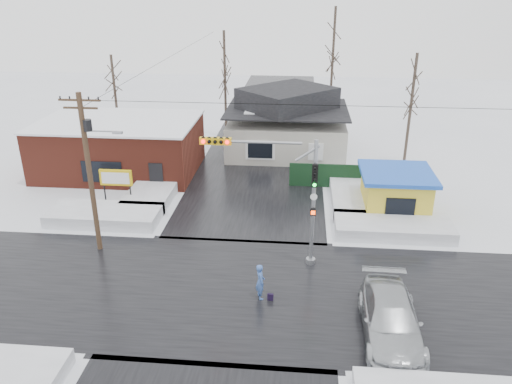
# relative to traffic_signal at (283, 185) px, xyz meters

# --- Properties ---
(ground) EXTENTS (120.00, 120.00, 0.00)m
(ground) POSITION_rel_traffic_signal_xyz_m (-2.43, -2.97, -4.54)
(ground) COLOR white
(ground) RESTS_ON ground
(road_ns) EXTENTS (10.00, 120.00, 0.02)m
(road_ns) POSITION_rel_traffic_signal_xyz_m (-2.43, -2.97, -4.53)
(road_ns) COLOR black
(road_ns) RESTS_ON ground
(road_ew) EXTENTS (120.00, 10.00, 0.02)m
(road_ew) POSITION_rel_traffic_signal_xyz_m (-2.43, -2.97, -4.53)
(road_ew) COLOR black
(road_ew) RESTS_ON ground
(snowbank_nw) EXTENTS (7.00, 3.00, 0.80)m
(snowbank_nw) POSITION_rel_traffic_signal_xyz_m (-11.43, 4.03, -4.14)
(snowbank_nw) COLOR white
(snowbank_nw) RESTS_ON ground
(snowbank_ne) EXTENTS (7.00, 3.00, 0.80)m
(snowbank_ne) POSITION_rel_traffic_signal_xyz_m (6.57, 4.03, -4.14)
(snowbank_ne) COLOR white
(snowbank_ne) RESTS_ON ground
(snowbank_nside_w) EXTENTS (3.00, 8.00, 0.80)m
(snowbank_nside_w) POSITION_rel_traffic_signal_xyz_m (-9.43, 9.03, -4.14)
(snowbank_nside_w) COLOR white
(snowbank_nside_w) RESTS_ON ground
(snowbank_nside_e) EXTENTS (3.00, 8.00, 0.80)m
(snowbank_nside_e) POSITION_rel_traffic_signal_xyz_m (4.57, 9.03, -4.14)
(snowbank_nside_e) COLOR white
(snowbank_nside_e) RESTS_ON ground
(traffic_signal) EXTENTS (6.05, 0.68, 7.00)m
(traffic_signal) POSITION_rel_traffic_signal_xyz_m (0.00, 0.00, 0.00)
(traffic_signal) COLOR gray
(traffic_signal) RESTS_ON ground
(utility_pole) EXTENTS (3.15, 0.44, 9.00)m
(utility_pole) POSITION_rel_traffic_signal_xyz_m (-10.36, 0.53, 0.57)
(utility_pole) COLOR #382619
(utility_pole) RESTS_ON ground
(brick_building) EXTENTS (12.20, 8.20, 4.12)m
(brick_building) POSITION_rel_traffic_signal_xyz_m (-13.43, 13.03, -2.46)
(brick_building) COLOR maroon
(brick_building) RESTS_ON ground
(marquee_sign) EXTENTS (2.20, 0.21, 2.55)m
(marquee_sign) POSITION_rel_traffic_signal_xyz_m (-11.43, 6.53, -2.62)
(marquee_sign) COLOR black
(marquee_sign) RESTS_ON ground
(house) EXTENTS (10.40, 8.40, 5.76)m
(house) POSITION_rel_traffic_signal_xyz_m (-0.43, 19.03, -1.92)
(house) COLOR beige
(house) RESTS_ON ground
(kiosk) EXTENTS (4.60, 4.60, 2.88)m
(kiosk) POSITION_rel_traffic_signal_xyz_m (7.07, 7.03, -3.08)
(kiosk) COLOR yellow
(kiosk) RESTS_ON ground
(fence) EXTENTS (8.00, 0.12, 1.80)m
(fence) POSITION_rel_traffic_signal_xyz_m (4.07, 11.03, -3.64)
(fence) COLOR black
(fence) RESTS_ON ground
(tree_far_left) EXTENTS (3.00, 3.00, 10.00)m
(tree_far_left) POSITION_rel_traffic_signal_xyz_m (-6.43, 23.03, 3.41)
(tree_far_left) COLOR #332821
(tree_far_left) RESTS_ON ground
(tree_far_mid) EXTENTS (3.00, 3.00, 12.00)m
(tree_far_mid) POSITION_rel_traffic_signal_xyz_m (3.57, 25.03, 5.00)
(tree_far_mid) COLOR #332821
(tree_far_mid) RESTS_ON ground
(tree_far_right) EXTENTS (3.00, 3.00, 9.00)m
(tree_far_right) POSITION_rel_traffic_signal_xyz_m (9.57, 17.03, 2.62)
(tree_far_right) COLOR #332821
(tree_far_right) RESTS_ON ground
(tree_far_west) EXTENTS (3.00, 3.00, 8.00)m
(tree_far_west) POSITION_rel_traffic_signal_xyz_m (-16.43, 21.03, 1.82)
(tree_far_west) COLOR #332821
(tree_far_west) RESTS_ON ground
(pedestrian) EXTENTS (0.63, 0.77, 1.83)m
(pedestrian) POSITION_rel_traffic_signal_xyz_m (-0.89, -3.39, -3.62)
(pedestrian) COLOR #3B5EA7
(pedestrian) RESTS_ON ground
(car) EXTENTS (2.50, 5.97, 1.72)m
(car) POSITION_rel_traffic_signal_xyz_m (4.89, -5.68, -3.68)
(car) COLOR #AFB3B7
(car) RESTS_ON ground
(shopping_bag) EXTENTS (0.29, 0.15, 0.35)m
(shopping_bag) POSITION_rel_traffic_signal_xyz_m (-0.38, -3.56, -4.36)
(shopping_bag) COLOR black
(shopping_bag) RESTS_ON ground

